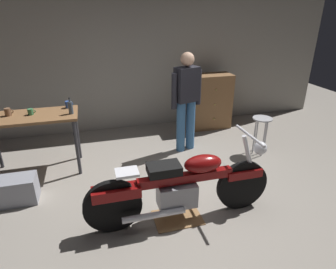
{
  "coord_description": "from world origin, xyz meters",
  "views": [
    {
      "loc": [
        -1.04,
        -2.88,
        2.29
      ],
      "look_at": [
        -0.05,
        0.7,
        0.65
      ],
      "focal_mm": 30.67,
      "sensor_mm": 36.0,
      "label": 1
    }
  ],
  "objects": [
    {
      "name": "drip_tray",
      "position": [
        -0.21,
        -0.29,
        0.01
      ],
      "size": [
        0.56,
        0.4,
        0.01
      ],
      "primitive_type": "cube",
      "color": "olive",
      "rests_on": "ground_plane"
    },
    {
      "name": "ground_plane",
      "position": [
        0.0,
        0.0,
        0.0
      ],
      "size": [
        12.0,
        12.0,
        0.0
      ],
      "primitive_type": "plane",
      "color": "gray"
    },
    {
      "name": "shop_stool",
      "position": [
        1.63,
        0.95,
        0.5
      ],
      "size": [
        0.32,
        0.32,
        0.64
      ],
      "color": "#B2B2B7",
      "rests_on": "ground_plane"
    },
    {
      "name": "mug_blue_enamel",
      "position": [
        -1.39,
        1.53,
        0.95
      ],
      "size": [
        0.12,
        0.08,
        0.1
      ],
      "color": "#2D51AD",
      "rests_on": "workbench"
    },
    {
      "name": "person_standing",
      "position": [
        0.47,
        1.44,
        0.93
      ],
      "size": [
        0.55,
        0.32,
        1.67
      ],
      "rotation": [
        0.0,
        0.0,
        3.42
      ],
      "color": "teal",
      "rests_on": "ground_plane"
    },
    {
      "name": "mug_green_speckled",
      "position": [
        -1.89,
        1.35,
        0.94
      ],
      "size": [
        0.11,
        0.08,
        0.09
      ],
      "color": "#3D7F4C",
      "rests_on": "workbench"
    },
    {
      "name": "back_wall",
      "position": [
        0.0,
        2.8,
        1.55
      ],
      "size": [
        8.0,
        0.12,
        3.1
      ],
      "primitive_type": "cube",
      "color": "gray",
      "rests_on": "ground_plane"
    },
    {
      "name": "wooden_dresser",
      "position": [
        1.29,
        2.3,
        0.55
      ],
      "size": [
        0.8,
        0.47,
        1.1
      ],
      "color": "brown",
      "rests_on": "ground_plane"
    },
    {
      "name": "storage_bin",
      "position": [
        -2.06,
        0.58,
        0.17
      ],
      "size": [
        0.44,
        0.32,
        0.34
      ],
      "primitive_type": "cube",
      "color": "gray",
      "rests_on": "ground_plane"
    },
    {
      "name": "motorcycle",
      "position": [
        -0.15,
        -0.29,
        0.45
      ],
      "size": [
        2.19,
        0.6,
        1.0
      ],
      "rotation": [
        0.0,
        0.0,
        -0.01
      ],
      "color": "black",
      "rests_on": "ground_plane"
    },
    {
      "name": "workbench",
      "position": [
        -1.91,
        1.33,
        0.79
      ],
      "size": [
        1.3,
        0.64,
        0.9
      ],
      "color": "brown",
      "rests_on": "ground_plane"
    },
    {
      "name": "mug_brown_stoneware",
      "position": [
        -2.19,
        1.39,
        0.96
      ],
      "size": [
        0.12,
        0.08,
        0.11
      ],
      "color": "brown",
      "rests_on": "workbench"
    },
    {
      "name": "bottle",
      "position": [
        -1.34,
        1.24,
        1.0
      ],
      "size": [
        0.06,
        0.06,
        0.24
      ],
      "color": "#3F4C59",
      "rests_on": "workbench"
    }
  ]
}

